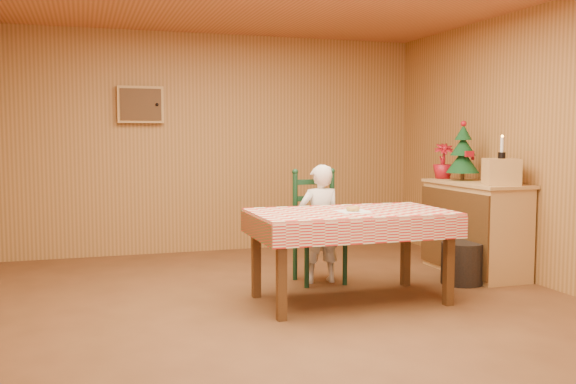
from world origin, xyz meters
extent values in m
plane|color=brown|center=(0.00, 0.00, 0.00)|extent=(6.00, 6.00, 0.00)
cube|color=#A5733B|center=(0.00, 3.00, 1.30)|extent=(5.00, 0.10, 2.60)
cube|color=#A5733B|center=(2.50, 0.00, 1.30)|extent=(0.10, 6.00, 2.60)
cube|color=tan|center=(-0.90, 2.94, 1.75)|extent=(0.52, 0.08, 0.42)
cube|color=#502F15|center=(-0.90, 2.90, 1.75)|extent=(0.46, 0.02, 0.36)
sphere|color=black|center=(-0.72, 2.88, 1.75)|extent=(0.04, 0.04, 0.04)
cube|color=#502F15|center=(0.58, 0.28, 0.72)|extent=(1.60, 0.90, 0.06)
cube|color=#502F15|center=(-0.14, -0.09, 0.34)|extent=(0.07, 0.07, 0.69)
cube|color=#502F15|center=(1.30, -0.09, 0.34)|extent=(0.07, 0.07, 0.69)
cube|color=#502F15|center=(-0.14, 0.65, 0.34)|extent=(0.07, 0.07, 0.69)
cube|color=#502F15|center=(1.30, 0.65, 0.34)|extent=(0.07, 0.07, 0.69)
cube|color=red|center=(0.58, 0.28, 0.76)|extent=(1.64, 0.94, 0.02)
cube|color=red|center=(0.58, -0.19, 0.66)|extent=(1.64, 0.02, 0.18)
cube|color=red|center=(0.58, 0.75, 0.66)|extent=(1.64, 0.02, 0.18)
cube|color=#275627|center=(-0.24, 0.28, 0.66)|extent=(0.02, 0.94, 0.18)
cube|color=#275627|center=(1.40, 0.28, 0.66)|extent=(0.02, 0.94, 0.18)
cube|color=black|center=(0.58, 1.01, 0.43)|extent=(0.44, 0.40, 0.04)
cylinder|color=black|center=(0.39, 0.84, 0.21)|extent=(0.04, 0.04, 0.41)
cylinder|color=black|center=(0.77, 0.84, 0.21)|extent=(0.04, 0.04, 0.41)
cylinder|color=black|center=(0.39, 1.18, 0.21)|extent=(0.04, 0.04, 0.41)
cylinder|color=black|center=(0.77, 1.18, 0.21)|extent=(0.04, 0.04, 0.41)
cylinder|color=black|center=(0.39, 1.18, 0.75)|extent=(0.05, 0.05, 0.60)
sphere|color=black|center=(0.39, 1.18, 1.05)|extent=(0.06, 0.06, 0.06)
cylinder|color=black|center=(0.77, 1.18, 0.75)|extent=(0.05, 0.05, 0.60)
sphere|color=black|center=(0.77, 1.18, 1.05)|extent=(0.06, 0.06, 0.06)
cube|color=black|center=(0.58, 1.18, 0.63)|extent=(0.38, 0.03, 0.05)
cube|color=black|center=(0.58, 1.18, 0.79)|extent=(0.38, 0.03, 0.05)
cube|color=black|center=(0.58, 1.18, 0.95)|extent=(0.38, 0.03, 0.05)
imported|color=white|center=(0.58, 1.01, 0.56)|extent=(0.41, 0.27, 1.12)
cube|color=white|center=(0.58, 0.23, 0.77)|extent=(0.27, 0.27, 0.00)
torus|color=gold|center=(0.58, 0.23, 0.79)|extent=(0.15, 0.15, 0.04)
cube|color=tan|center=(2.22, 0.92, 0.45)|extent=(0.50, 1.20, 0.90)
cube|color=tan|center=(2.22, 0.92, 0.92)|extent=(0.54, 1.24, 0.03)
cube|color=#502F15|center=(1.96, 0.92, 0.45)|extent=(0.02, 1.20, 0.80)
cube|color=tan|center=(2.22, 0.52, 1.06)|extent=(0.38, 0.38, 0.25)
cylinder|color=#502F15|center=(2.22, 1.17, 0.97)|extent=(0.04, 0.04, 0.08)
cone|color=#0B3316|center=(2.22, 1.17, 1.13)|extent=(0.34, 0.34, 0.24)
cone|color=#0B3316|center=(2.22, 1.17, 1.29)|extent=(0.26, 0.26, 0.20)
cone|color=#0B3316|center=(2.22, 1.17, 1.43)|extent=(0.18, 0.18, 0.16)
sphere|color=maroon|center=(2.22, 1.17, 1.52)|extent=(0.06, 0.06, 0.06)
cube|color=maroon|center=(2.20, 1.02, 1.21)|extent=(0.10, 0.02, 0.06)
sphere|color=maroon|center=(2.30, 1.11, 1.16)|extent=(0.04, 0.04, 0.04)
sphere|color=maroon|center=(2.15, 1.22, 1.23)|extent=(0.04, 0.04, 0.04)
sphere|color=maroon|center=(2.26, 1.26, 1.33)|extent=(0.04, 0.04, 0.04)
imported|color=maroon|center=(2.17, 1.47, 1.12)|extent=(0.28, 0.28, 0.38)
cylinder|color=black|center=(2.22, 0.52, 1.21)|extent=(0.07, 0.07, 0.06)
cylinder|color=white|center=(2.22, 0.52, 1.31)|extent=(0.03, 0.03, 0.14)
sphere|color=orange|center=(2.22, 0.52, 1.39)|extent=(0.02, 0.02, 0.02)
cylinder|color=black|center=(1.84, 0.55, 0.20)|extent=(0.51, 0.51, 0.39)
camera|label=1|loc=(-1.55, -4.63, 1.40)|focal=40.00mm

